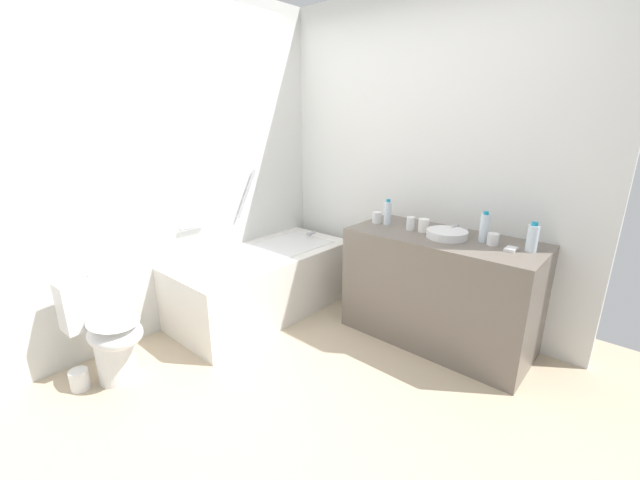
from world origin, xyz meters
name	(u,v)px	position (x,y,z in m)	size (l,w,h in m)	color
ground_plane	(278,389)	(0.00, 0.00, 0.00)	(4.06, 4.06, 0.00)	#C1AD8E
wall_back_tiled	(154,165)	(0.00, 1.28, 1.30)	(3.46, 0.10, 2.59)	silver
wall_right_mirror	(415,161)	(1.58, 0.00, 1.30)	(0.10, 2.86, 2.59)	silver
bathtub	(264,280)	(0.65, 0.87, 0.29)	(1.57, 0.73, 1.19)	white
toilet	(108,328)	(-0.61, 0.91, 0.35)	(0.40, 0.53, 0.68)	white
vanity_counter	(439,289)	(1.22, -0.46, 0.41)	(0.62, 1.35, 0.82)	#6B6056
sink_basin	(447,234)	(1.20, -0.49, 0.85)	(0.28, 0.28, 0.05)	white
sink_faucet	(457,229)	(1.37, -0.49, 0.85)	(0.11, 0.15, 0.07)	#BBBBC1
water_bottle_0	(484,228)	(1.27, -0.72, 0.92)	(0.06, 0.06, 0.21)	silver
water_bottle_1	(388,213)	(1.23, 0.02, 0.92)	(0.06, 0.06, 0.20)	silver
water_bottle_2	(533,238)	(1.27, -1.02, 0.91)	(0.07, 0.07, 0.19)	silver
drinking_glass_0	(423,225)	(1.23, -0.30, 0.87)	(0.08, 0.08, 0.10)	white
drinking_glass_1	(493,239)	(1.24, -0.79, 0.86)	(0.07, 0.07, 0.08)	white
drinking_glass_2	(377,217)	(1.22, 0.11, 0.87)	(0.08, 0.08, 0.09)	white
drinking_glass_3	(411,223)	(1.21, -0.20, 0.87)	(0.06, 0.06, 0.10)	white
soap_dish	(511,249)	(1.20, -0.92, 0.83)	(0.09, 0.06, 0.02)	white
toilet_paper_roll	(79,380)	(-0.82, 0.93, 0.07)	(0.11, 0.11, 0.13)	white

